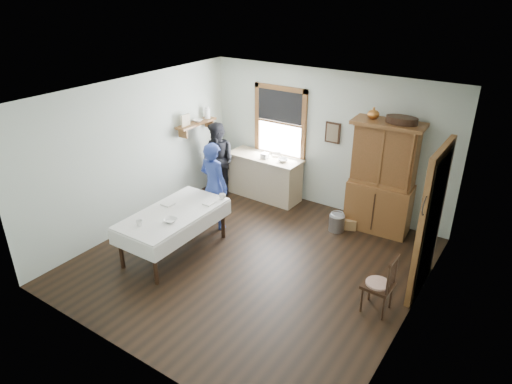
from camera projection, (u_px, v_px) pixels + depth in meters
room at (252, 186)px, 6.85m from camera, size 5.01×5.01×2.70m
window at (280, 119)px, 9.07m from camera, size 1.18×0.07×1.48m
doorway at (432, 218)px, 6.32m from camera, size 0.09×1.14×2.22m
wall_shelf at (197, 122)px, 9.10m from camera, size 0.24×1.00×0.44m
framed_picture at (332, 133)px, 8.53m from camera, size 0.30×0.04×0.40m
rug_beater at (427, 196)px, 5.67m from camera, size 0.01×0.27×0.27m
work_counter at (265, 177)px, 9.43m from camera, size 1.58×0.63×0.90m
china_hutch at (382, 178)px, 7.95m from camera, size 1.22×0.64×2.03m
dining_table at (175, 232)px, 7.53m from camera, size 1.01×1.89×0.75m
spindle_chair at (378, 283)px, 6.16m from camera, size 0.43×0.43×0.90m
pail at (337, 223)px, 8.27m from camera, size 0.32×0.32×0.30m
wicker_basket at (347, 223)px, 8.38m from camera, size 0.39×0.34×0.19m
woman_blue at (214, 189)px, 8.17m from camera, size 0.58×0.40×1.51m
figure_dark at (218, 163)px, 9.40m from camera, size 0.77×0.63×1.44m
table_cup_a at (222, 196)px, 7.79m from camera, size 0.12×0.12×0.09m
table_cup_b at (139, 223)px, 6.95m from camera, size 0.11×0.11×0.09m
table_bowl at (170, 220)px, 7.07m from camera, size 0.24×0.24×0.06m
counter_book at (272, 155)px, 9.29m from camera, size 0.25×0.26×0.02m
counter_bowl at (283, 160)px, 8.97m from camera, size 0.26×0.26×0.06m
shelf_bowl at (198, 120)px, 9.10m from camera, size 0.22×0.22×0.05m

